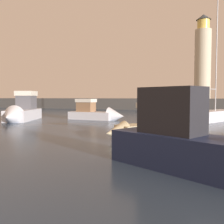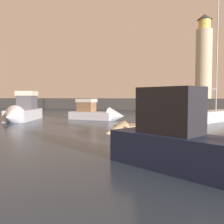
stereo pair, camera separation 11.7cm
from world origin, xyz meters
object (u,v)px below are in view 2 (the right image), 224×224
Objects in this scene: motorboat_0 at (99,114)px; motorboat_5 at (143,127)px; lighthouse at (204,59)px; sailboat_moored at (212,115)px; motorboat_2 at (199,146)px; motorboat_3 at (21,112)px.

motorboat_5 is (7.88, -11.67, 0.02)m from motorboat_0.
motorboat_0 reaches higher than motorboat_5.
lighthouse reaches higher than motorboat_5.
motorboat_0 is 12.80m from sailboat_moored.
motorboat_5 is (-3.56, 7.15, -0.24)m from motorboat_2.
motorboat_5 is at bearing -25.64° from motorboat_3.
lighthouse is 2.41× the size of motorboat_0.
motorboat_2 is 1.35× the size of motorboat_5.
motorboat_5 is at bearing -108.78° from sailboat_moored.
lighthouse reaches higher than motorboat_0.
motorboat_0 is at bearing 124.03° from motorboat_5.
motorboat_5 is at bearing 116.51° from motorboat_2.
motorboat_2 is 0.87× the size of motorboat_3.
motorboat_0 is at bearing -113.23° from lighthouse.
sailboat_moored is (4.72, 13.89, -0.10)m from motorboat_5.
lighthouse is 38.17m from motorboat_3.
lighthouse is 2.32× the size of motorboat_2.
lighthouse is 40.33m from motorboat_5.
motorboat_2 is 0.50× the size of sailboat_moored.
lighthouse is at bearing 92.00° from sailboat_moored.
motorboat_3 is at bearing -121.73° from lighthouse.
sailboat_moored is (1.16, 21.04, -0.34)m from motorboat_2.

